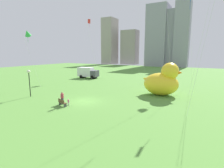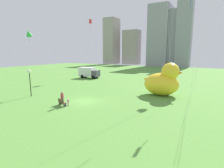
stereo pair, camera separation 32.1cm
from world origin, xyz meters
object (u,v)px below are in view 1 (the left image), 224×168
at_px(kite_red, 89,22).
at_px(person_adult, 62,97).
at_px(park_bench, 62,102).
at_px(lamppost, 29,75).
at_px(giant_inflatable_duck, 162,81).
at_px(person_child, 68,102).
at_px(kite_green, 27,33).
at_px(box_truck, 88,73).
at_px(kite_blue, 192,2).

bearing_deg(kite_red, person_adult, -61.44).
distance_m(park_bench, lamppost, 8.47).
bearing_deg(giant_inflatable_duck, park_bench, -128.30).
bearing_deg(person_child, giant_inflatable_duck, 51.98).
xyz_separation_m(person_child, kite_green, (-14.80, 5.52, 9.84)).
relative_size(lamppost, box_truck, 0.72).
xyz_separation_m(park_bench, box_truck, (-12.58, 21.99, 0.97)).
bearing_deg(giant_inflatable_duck, kite_green, -165.71).
bearing_deg(park_bench, box_truck, 119.77).
relative_size(person_adult, person_child, 1.90).
height_order(park_bench, lamppost, lamppost).
height_order(person_child, kite_blue, kite_blue).
bearing_deg(box_truck, giant_inflatable_duck, -23.87).
bearing_deg(kite_green, lamppost, -37.50).
height_order(person_adult, kite_blue, kite_blue).
height_order(person_child, kite_green, kite_green).
bearing_deg(park_bench, giant_inflatable_duck, 51.70).
bearing_deg(kite_red, kite_green, -92.52).
bearing_deg(person_adult, kite_red, 118.56).
bearing_deg(kite_red, lamppost, -76.45).
bearing_deg(kite_blue, giant_inflatable_duck, 166.95).
bearing_deg(box_truck, kite_red, 110.85).
distance_m(giant_inflatable_duck, lamppost, 20.68).
distance_m(person_child, kite_green, 18.61).
bearing_deg(kite_blue, person_adult, -142.12).
bearing_deg(kite_blue, box_truck, 157.53).
distance_m(lamppost, box_truck, 21.39).
xyz_separation_m(lamppost, kite_blue, (21.03, 10.15, 10.04)).
bearing_deg(kite_red, giant_inflatable_duck, -27.71).
xyz_separation_m(park_bench, person_child, (0.54, 0.57, 0.01)).
height_order(giant_inflatable_duck, box_truck, giant_inflatable_duck).
xyz_separation_m(person_adult, lamppost, (-7.29, 0.54, 2.41)).
xyz_separation_m(person_adult, kite_blue, (13.74, 10.69, 12.45)).
distance_m(person_child, lamppost, 8.92).
height_order(person_adult, kite_red, kite_red).
relative_size(person_child, kite_blue, 0.06).
distance_m(person_adult, person_child, 1.22).
distance_m(kite_blue, kite_green, 28.07).
relative_size(park_bench, kite_blue, 0.10).
height_order(kite_blue, kite_green, kite_blue).
relative_size(person_adult, giant_inflatable_duck, 0.26).
relative_size(lamppost, kite_green, 0.37).
height_order(park_bench, kite_blue, kite_blue).
bearing_deg(lamppost, person_child, -4.29).
distance_m(park_bench, kite_blue, 21.62).
xyz_separation_m(kite_blue, kite_green, (-27.40, -5.26, -3.03)).
bearing_deg(person_adult, lamppost, 175.75).
bearing_deg(lamppost, kite_green, 142.50).
height_order(lamppost, kite_green, kite_green).
distance_m(person_child, kite_blue, 20.99).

